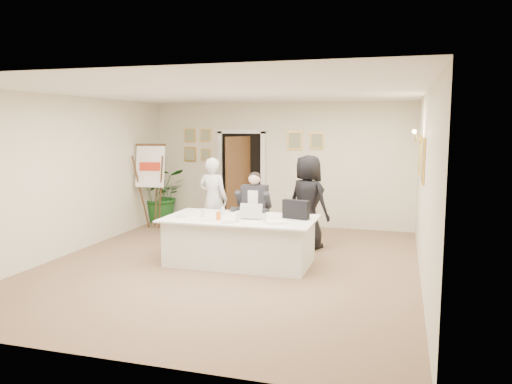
{
  "coord_description": "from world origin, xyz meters",
  "views": [
    {
      "loc": [
        2.66,
        -7.54,
        2.28
      ],
      "look_at": [
        0.28,
        0.6,
        1.15
      ],
      "focal_mm": 35.0,
      "sensor_mm": 36.0,
      "label": 1
    }
  ],
  "objects_px": {
    "potted_palm": "(162,195)",
    "steel_jug": "(219,215)",
    "conference_table": "(240,240)",
    "standing_man": "(213,199)",
    "laptop": "(253,210)",
    "paper_stack": "(277,222)",
    "flip_chart": "(153,190)",
    "standing_woman": "(308,202)",
    "laptop_bag": "(296,209)",
    "seated_man": "(254,211)",
    "oj_glass": "(218,216)"
  },
  "relations": [
    {
      "from": "conference_table",
      "to": "potted_palm",
      "type": "height_order",
      "value": "potted_palm"
    },
    {
      "from": "conference_table",
      "to": "standing_woman",
      "type": "relative_size",
      "value": 1.42
    },
    {
      "from": "seated_man",
      "to": "standing_man",
      "type": "xyz_separation_m",
      "value": [
        -1.01,
        0.53,
        0.1
      ]
    },
    {
      "from": "flip_chart",
      "to": "laptop_bag",
      "type": "bearing_deg",
      "value": -28.93
    },
    {
      "from": "standing_man",
      "to": "laptop",
      "type": "relative_size",
      "value": 4.35
    },
    {
      "from": "potted_palm",
      "to": "laptop_bag",
      "type": "xyz_separation_m",
      "value": [
        3.85,
        -2.85,
        0.29
      ]
    },
    {
      "from": "conference_table",
      "to": "steel_jug",
      "type": "height_order",
      "value": "steel_jug"
    },
    {
      "from": "flip_chart",
      "to": "conference_table",
      "type": "bearing_deg",
      "value": -38.42
    },
    {
      "from": "laptop",
      "to": "steel_jug",
      "type": "relative_size",
      "value": 3.47
    },
    {
      "from": "seated_man",
      "to": "standing_woman",
      "type": "relative_size",
      "value": 0.84
    },
    {
      "from": "flip_chart",
      "to": "seated_man",
      "type": "bearing_deg",
      "value": -24.63
    },
    {
      "from": "standing_woman",
      "to": "laptop_bag",
      "type": "relative_size",
      "value": 3.95
    },
    {
      "from": "flip_chart",
      "to": "laptop",
      "type": "relative_size",
      "value": 4.85
    },
    {
      "from": "potted_palm",
      "to": "laptop",
      "type": "xyz_separation_m",
      "value": [
        3.16,
        -2.96,
        0.27
      ]
    },
    {
      "from": "conference_table",
      "to": "laptop",
      "type": "distance_m",
      "value": 0.57
    },
    {
      "from": "seated_man",
      "to": "oj_glass",
      "type": "relative_size",
      "value": 11.26
    },
    {
      "from": "standing_man",
      "to": "standing_woman",
      "type": "relative_size",
      "value": 0.95
    },
    {
      "from": "standing_woman",
      "to": "laptop_bag",
      "type": "distance_m",
      "value": 1.22
    },
    {
      "from": "oj_glass",
      "to": "steel_jug",
      "type": "xyz_separation_m",
      "value": [
        -0.06,
        0.18,
        -0.01
      ]
    },
    {
      "from": "seated_man",
      "to": "flip_chart",
      "type": "distance_m",
      "value": 2.99
    },
    {
      "from": "laptop_bag",
      "to": "steel_jug",
      "type": "distance_m",
      "value": 1.26
    },
    {
      "from": "paper_stack",
      "to": "steel_jug",
      "type": "xyz_separation_m",
      "value": [
        -1.01,
        0.16,
        0.04
      ]
    },
    {
      "from": "paper_stack",
      "to": "steel_jug",
      "type": "distance_m",
      "value": 1.03
    },
    {
      "from": "conference_table",
      "to": "flip_chart",
      "type": "relative_size",
      "value": 1.34
    },
    {
      "from": "laptop_bag",
      "to": "steel_jug",
      "type": "bearing_deg",
      "value": -152.92
    },
    {
      "from": "laptop",
      "to": "steel_jug",
      "type": "distance_m",
      "value": 0.57
    },
    {
      "from": "potted_palm",
      "to": "steel_jug",
      "type": "height_order",
      "value": "potted_palm"
    },
    {
      "from": "seated_man",
      "to": "laptop_bag",
      "type": "distance_m",
      "value": 1.23
    },
    {
      "from": "oj_glass",
      "to": "laptop_bag",
      "type": "bearing_deg",
      "value": 21.72
    },
    {
      "from": "potted_palm",
      "to": "paper_stack",
      "type": "height_order",
      "value": "potted_palm"
    },
    {
      "from": "standing_man",
      "to": "laptop_bag",
      "type": "bearing_deg",
      "value": 150.63
    },
    {
      "from": "seated_man",
      "to": "laptop",
      "type": "xyz_separation_m",
      "value": [
        0.25,
        -0.89,
        0.18
      ]
    },
    {
      "from": "flip_chart",
      "to": "laptop_bag",
      "type": "xyz_separation_m",
      "value": [
        3.66,
        -2.02,
        0.07
      ]
    },
    {
      "from": "conference_table",
      "to": "steel_jug",
      "type": "bearing_deg",
      "value": -158.36
    },
    {
      "from": "seated_man",
      "to": "oj_glass",
      "type": "distance_m",
      "value": 1.27
    },
    {
      "from": "potted_palm",
      "to": "laptop",
      "type": "height_order",
      "value": "potted_palm"
    },
    {
      "from": "conference_table",
      "to": "oj_glass",
      "type": "bearing_deg",
      "value": -130.65
    },
    {
      "from": "oj_glass",
      "to": "conference_table",
      "type": "bearing_deg",
      "value": 49.35
    },
    {
      "from": "oj_glass",
      "to": "paper_stack",
      "type": "bearing_deg",
      "value": 1.15
    },
    {
      "from": "conference_table",
      "to": "standing_man",
      "type": "xyz_separation_m",
      "value": [
        -1.04,
        1.46,
        0.44
      ]
    },
    {
      "from": "conference_table",
      "to": "seated_man",
      "type": "xyz_separation_m",
      "value": [
        -0.03,
        0.94,
        0.34
      ]
    },
    {
      "from": "paper_stack",
      "to": "steel_jug",
      "type": "height_order",
      "value": "steel_jug"
    },
    {
      "from": "seated_man",
      "to": "oj_glass",
      "type": "xyz_separation_m",
      "value": [
        -0.23,
        -1.24,
        0.11
      ]
    },
    {
      "from": "standing_woman",
      "to": "steel_jug",
      "type": "relative_size",
      "value": 15.86
    },
    {
      "from": "laptop",
      "to": "oj_glass",
      "type": "relative_size",
      "value": 2.94
    },
    {
      "from": "paper_stack",
      "to": "standing_woman",
      "type": "bearing_deg",
      "value": 83.65
    },
    {
      "from": "laptop_bag",
      "to": "paper_stack",
      "type": "bearing_deg",
      "value": -101.54
    },
    {
      "from": "flip_chart",
      "to": "laptop",
      "type": "distance_m",
      "value": 3.66
    },
    {
      "from": "conference_table",
      "to": "standing_woman",
      "type": "distance_m",
      "value": 1.71
    },
    {
      "from": "standing_woman",
      "to": "standing_man",
      "type": "bearing_deg",
      "value": 26.14
    }
  ]
}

